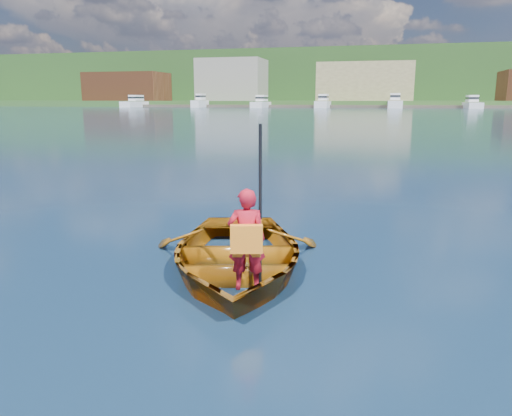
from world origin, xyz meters
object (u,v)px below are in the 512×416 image
object	(u,v)px
dock	(389,106)
marina_yachts	(347,103)
rowboat	(235,255)
child_paddler	(247,239)

from	to	relation	value
dock	marina_yachts	size ratio (longest dim) A/B	1.08
dock	rowboat	bearing A→B (deg)	-91.39
child_paddler	dock	xyz separation A→B (m)	(3.22, 148.58, -0.27)
rowboat	child_paddler	size ratio (longest dim) A/B	2.22
child_paddler	marina_yachts	bearing A→B (deg)	93.44
marina_yachts	rowboat	bearing A→B (deg)	-86.69
rowboat	child_paddler	xyz separation A→B (m)	(0.38, -0.83, 0.46)
child_paddler	dock	distance (m)	148.61
rowboat	child_paddler	bearing A→B (deg)	-65.69
child_paddler	marina_yachts	distance (m)	144.16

